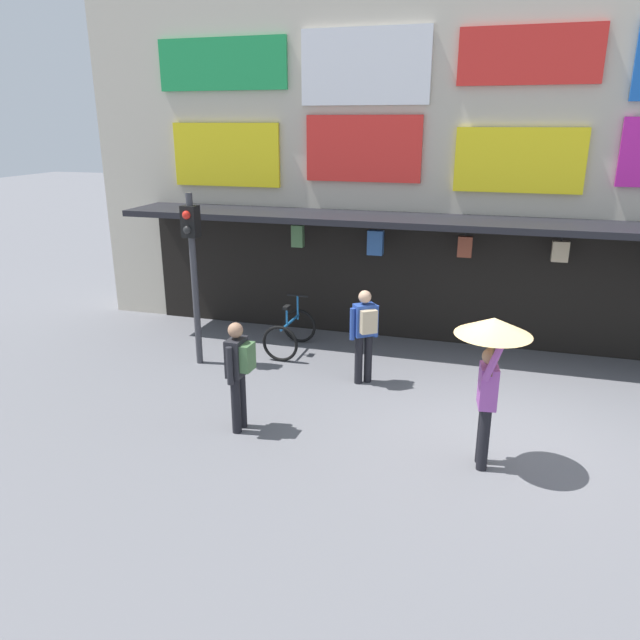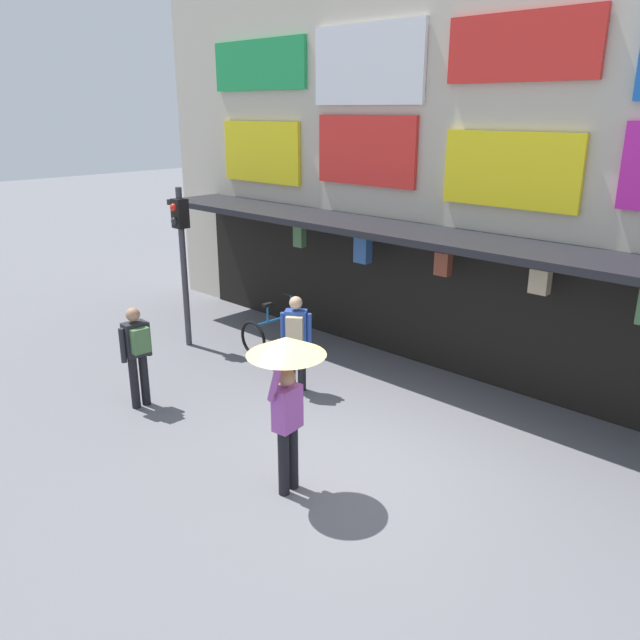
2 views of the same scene
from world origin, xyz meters
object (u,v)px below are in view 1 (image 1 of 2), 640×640
object	(u,v)px
traffic_light_near	(192,253)
pedestrian_with_umbrella	(491,351)
pedestrian_in_green	(365,330)
pedestrian_in_purple	(239,369)
bicycle_parked	(290,333)

from	to	relation	value
traffic_light_near	pedestrian_with_umbrella	xyz separation A→B (m)	(5.28, -2.22, -0.50)
pedestrian_in_green	pedestrian_in_purple	size ratio (longest dim) A/B	1.00
traffic_light_near	pedestrian_with_umbrella	world-z (taller)	traffic_light_near
traffic_light_near	pedestrian_in_green	distance (m)	3.40
traffic_light_near	bicycle_parked	xyz separation A→B (m)	(1.47, 1.06, -1.75)
pedestrian_with_umbrella	pedestrian_in_purple	xyz separation A→B (m)	(-3.47, 0.02, -0.66)
pedestrian_in_purple	pedestrian_in_green	bearing A→B (deg)	57.34
traffic_light_near	pedestrian_in_green	bearing A→B (deg)	-0.52
traffic_light_near	pedestrian_with_umbrella	bearing A→B (deg)	-22.76
bicycle_parked	pedestrian_in_purple	size ratio (longest dim) A/B	0.70
bicycle_parked	traffic_light_near	bearing A→B (deg)	-144.15
bicycle_parked	pedestrian_in_purple	distance (m)	3.33
bicycle_parked	pedestrian_with_umbrella	distance (m)	5.18
bicycle_parked	pedestrian_with_umbrella	size ratio (longest dim) A/B	0.56
pedestrian_in_green	pedestrian_in_purple	world-z (taller)	same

